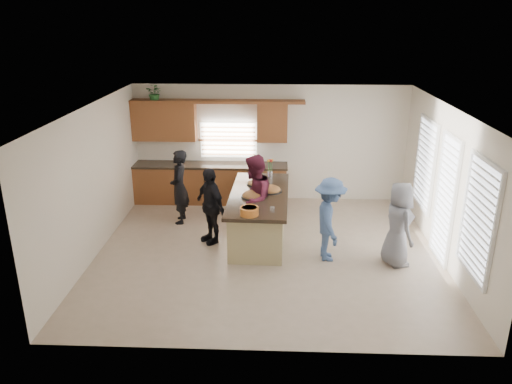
{
  "coord_description": "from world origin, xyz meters",
  "views": [
    {
      "loc": [
        0.15,
        -8.69,
        4.35
      ],
      "look_at": [
        -0.22,
        0.22,
        1.15
      ],
      "focal_mm": 35.0,
      "sensor_mm": 36.0,
      "label": 1
    }
  ],
  "objects_px": {
    "woman_left_front": "(210,206)",
    "woman_right_front": "(398,224)",
    "island": "(259,216)",
    "salad_bowl": "(249,211)",
    "woman_right_back": "(330,220)",
    "woman_left_back": "(179,187)",
    "woman_left_mid": "(254,199)"
  },
  "relations": [
    {
      "from": "woman_left_mid",
      "to": "woman_right_front",
      "type": "xyz_separation_m",
      "value": [
        2.63,
        -0.9,
        -0.11
      ]
    },
    {
      "from": "woman_left_front",
      "to": "woman_right_front",
      "type": "xyz_separation_m",
      "value": [
        3.5,
        -0.81,
        0.01
      ]
    },
    {
      "from": "island",
      "to": "woman_left_front",
      "type": "relative_size",
      "value": 1.77
    },
    {
      "from": "salad_bowl",
      "to": "woman_right_front",
      "type": "xyz_separation_m",
      "value": [
        2.67,
        0.08,
        -0.25
      ]
    },
    {
      "from": "woman_left_front",
      "to": "woman_right_front",
      "type": "relative_size",
      "value": 0.99
    },
    {
      "from": "woman_left_back",
      "to": "woman_right_back",
      "type": "relative_size",
      "value": 1.03
    },
    {
      "from": "woman_left_mid",
      "to": "woman_left_front",
      "type": "height_order",
      "value": "woman_left_mid"
    },
    {
      "from": "island",
      "to": "woman_left_back",
      "type": "xyz_separation_m",
      "value": [
        -1.75,
        0.72,
        0.36
      ]
    },
    {
      "from": "woman_left_front",
      "to": "salad_bowl",
      "type": "bearing_deg",
      "value": 3.91
    },
    {
      "from": "island",
      "to": "woman_left_back",
      "type": "relative_size",
      "value": 1.69
    },
    {
      "from": "salad_bowl",
      "to": "woman_right_back",
      "type": "height_order",
      "value": "woman_right_back"
    },
    {
      "from": "salad_bowl",
      "to": "woman_left_front",
      "type": "bearing_deg",
      "value": 133.0
    },
    {
      "from": "woman_left_front",
      "to": "woman_right_front",
      "type": "height_order",
      "value": "woman_right_front"
    },
    {
      "from": "island",
      "to": "woman_left_front",
      "type": "bearing_deg",
      "value": -163.1
    },
    {
      "from": "woman_left_mid",
      "to": "salad_bowl",
      "type": "bearing_deg",
      "value": 8.85
    },
    {
      "from": "island",
      "to": "salad_bowl",
      "type": "xyz_separation_m",
      "value": [
        -0.14,
        -1.14,
        0.58
      ]
    },
    {
      "from": "woman_left_back",
      "to": "woman_right_front",
      "type": "bearing_deg",
      "value": 62.91
    },
    {
      "from": "woman_right_back",
      "to": "woman_right_front",
      "type": "xyz_separation_m",
      "value": [
        1.21,
        -0.16,
        -0.01
      ]
    },
    {
      "from": "woman_left_back",
      "to": "woman_right_back",
      "type": "height_order",
      "value": "woman_left_back"
    },
    {
      "from": "salad_bowl",
      "to": "woman_right_back",
      "type": "distance_m",
      "value": 1.5
    },
    {
      "from": "island",
      "to": "woman_right_back",
      "type": "height_order",
      "value": "woman_right_back"
    },
    {
      "from": "salad_bowl",
      "to": "woman_left_front",
      "type": "xyz_separation_m",
      "value": [
        -0.83,
        0.89,
        -0.26
      ]
    },
    {
      "from": "woman_left_back",
      "to": "woman_right_front",
      "type": "relative_size",
      "value": 1.03
    },
    {
      "from": "woman_right_front",
      "to": "woman_left_front",
      "type": "bearing_deg",
      "value": 62.58
    },
    {
      "from": "island",
      "to": "woman_right_front",
      "type": "height_order",
      "value": "woman_right_front"
    },
    {
      "from": "woman_left_front",
      "to": "woman_right_front",
      "type": "distance_m",
      "value": 3.59
    },
    {
      "from": "salad_bowl",
      "to": "woman_left_back",
      "type": "bearing_deg",
      "value": 131.02
    },
    {
      "from": "woman_left_back",
      "to": "woman_right_front",
      "type": "distance_m",
      "value": 4.65
    },
    {
      "from": "woman_left_mid",
      "to": "woman_right_back",
      "type": "height_order",
      "value": "woman_left_mid"
    },
    {
      "from": "salad_bowl",
      "to": "woman_right_front",
      "type": "bearing_deg",
      "value": 1.63
    },
    {
      "from": "woman_right_back",
      "to": "woman_right_front",
      "type": "bearing_deg",
      "value": -100.0
    },
    {
      "from": "salad_bowl",
      "to": "woman_left_back",
      "type": "relative_size",
      "value": 0.21
    }
  ]
}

